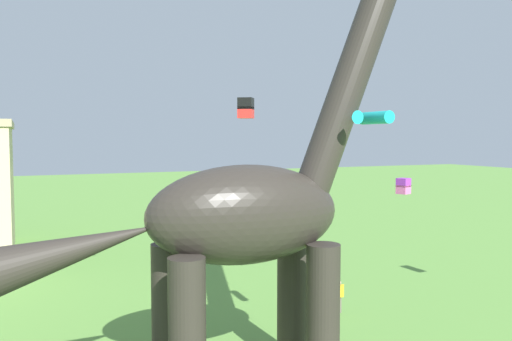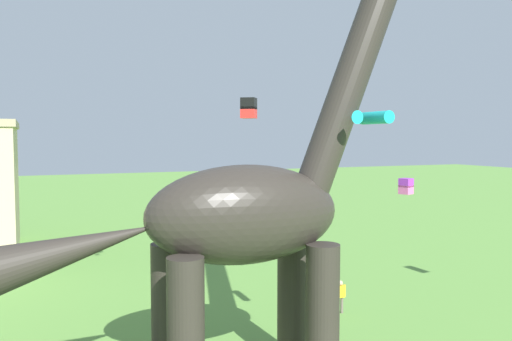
{
  "view_description": "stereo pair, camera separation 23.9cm",
  "coord_description": "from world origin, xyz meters",
  "px_view_note": "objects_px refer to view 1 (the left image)",
  "views": [
    {
      "loc": [
        -8.99,
        -11.46,
        8.91
      ],
      "look_at": [
        -0.98,
        6.45,
        7.65
      ],
      "focal_mm": 36.76,
      "sensor_mm": 36.0,
      "label": 1
    },
    {
      "loc": [
        -8.78,
        -11.56,
        8.91
      ],
      "look_at": [
        -0.98,
        6.45,
        7.65
      ],
      "focal_mm": 36.76,
      "sensor_mm": 36.0,
      "label": 2
    }
  ],
  "objects_px": {
    "kite_far_right": "(371,118)",
    "dinosaur_sculpture": "(243,215)",
    "person_watching_child": "(339,293)",
    "kite_trailing": "(403,186)",
    "kite_near_high": "(246,108)"
  },
  "relations": [
    {
      "from": "kite_near_high",
      "to": "dinosaur_sculpture",
      "type": "bearing_deg",
      "value": -113.29
    },
    {
      "from": "person_watching_child",
      "to": "kite_far_right",
      "type": "bearing_deg",
      "value": -140.73
    },
    {
      "from": "kite_near_high",
      "to": "kite_far_right",
      "type": "xyz_separation_m",
      "value": [
        -2.68,
        -17.71,
        -1.29
      ]
    },
    {
      "from": "dinosaur_sculpture",
      "to": "kite_trailing",
      "type": "distance_m",
      "value": 14.08
    },
    {
      "from": "dinosaur_sculpture",
      "to": "kite_far_right",
      "type": "bearing_deg",
      "value": -2.85
    },
    {
      "from": "kite_near_high",
      "to": "kite_far_right",
      "type": "relative_size",
      "value": 0.86
    },
    {
      "from": "person_watching_child",
      "to": "kite_far_right",
      "type": "relative_size",
      "value": 1.04
    },
    {
      "from": "person_watching_child",
      "to": "kite_trailing",
      "type": "relative_size",
      "value": 1.91
    },
    {
      "from": "person_watching_child",
      "to": "kite_trailing",
      "type": "distance_m",
      "value": 7.28
    },
    {
      "from": "kite_near_high",
      "to": "kite_trailing",
      "type": "bearing_deg",
      "value": -61.26
    },
    {
      "from": "kite_far_right",
      "to": "dinosaur_sculpture",
      "type": "bearing_deg",
      "value": 163.37
    },
    {
      "from": "dinosaur_sculpture",
      "to": "kite_trailing",
      "type": "xyz_separation_m",
      "value": [
        12.46,
        6.56,
        -0.04
      ]
    },
    {
      "from": "person_watching_child",
      "to": "kite_near_high",
      "type": "xyz_separation_m",
      "value": [
        -0.4,
        11.04,
        9.87
      ]
    },
    {
      "from": "kite_far_right",
      "to": "kite_near_high",
      "type": "bearing_deg",
      "value": 81.39
    },
    {
      "from": "person_watching_child",
      "to": "kite_trailing",
      "type": "bearing_deg",
      "value": -12.52
    }
  ]
}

